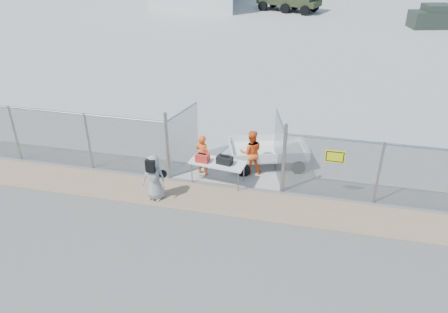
% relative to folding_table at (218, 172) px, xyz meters
% --- Properties ---
extents(ground, '(160.00, 160.00, 0.00)m').
position_rel_folding_table_xyz_m(ground, '(0.24, -2.09, -0.40)').
color(ground, '#585656').
extents(dirt_strip, '(44.00, 1.60, 0.01)m').
position_rel_folding_table_xyz_m(dirt_strip, '(0.24, -1.09, -0.40)').
color(dirt_strip, '#987A5D').
rests_on(dirt_strip, ground).
extents(chain_link_fence, '(40.00, 0.20, 2.20)m').
position_rel_folding_table_xyz_m(chain_link_fence, '(0.24, -0.09, 0.70)').
color(chain_link_fence, gray).
rests_on(chain_link_fence, ground).
extents(folding_table, '(1.99, 1.02, 0.81)m').
position_rel_folding_table_xyz_m(folding_table, '(0.00, 0.00, 0.00)').
color(folding_table, white).
rests_on(folding_table, ground).
extents(orange_bag, '(0.47, 0.34, 0.28)m').
position_rel_folding_table_xyz_m(orange_bag, '(-0.52, -0.08, 0.54)').
color(orange_bag, red).
rests_on(orange_bag, folding_table).
extents(black_duffel, '(0.58, 0.41, 0.26)m').
position_rel_folding_table_xyz_m(black_duffel, '(0.25, -0.04, 0.53)').
color(black_duffel, black).
rests_on(black_duffel, folding_table).
extents(security_worker_left, '(0.65, 0.53, 1.55)m').
position_rel_folding_table_xyz_m(security_worker_left, '(-0.65, 0.41, 0.37)').
color(security_worker_left, '#F75A1D').
rests_on(security_worker_left, ground).
extents(security_worker_right, '(0.95, 0.83, 1.67)m').
position_rel_folding_table_xyz_m(security_worker_right, '(1.00, 0.89, 0.43)').
color(security_worker_right, '#F75A1D').
rests_on(security_worker_right, ground).
extents(visitor, '(0.80, 0.55, 1.59)m').
position_rel_folding_table_xyz_m(visitor, '(-1.77, -1.42, 0.39)').
color(visitor, gray).
rests_on(visitor, ground).
extents(utility_trailer, '(4.06, 2.92, 0.89)m').
position_rel_folding_table_xyz_m(utility_trailer, '(1.51, 1.68, 0.04)').
color(utility_trailer, white).
rests_on(utility_trailer, ground).
extents(parked_vehicle_near, '(4.43, 2.87, 1.85)m').
position_rel_folding_table_xyz_m(parked_vehicle_near, '(11.91, 27.52, 0.52)').
color(parked_vehicle_near, '#2C352D').
rests_on(parked_vehicle_near, ground).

